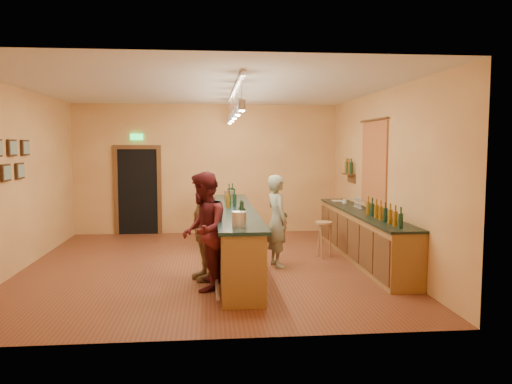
{
  "coord_description": "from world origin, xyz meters",
  "views": [
    {
      "loc": [
        0.05,
        -8.99,
        2.19
      ],
      "look_at": [
        0.92,
        0.2,
        1.33
      ],
      "focal_mm": 35.0,
      "sensor_mm": 36.0,
      "label": 1
    }
  ],
  "objects": [
    {
      "name": "wall_left",
      "position": [
        -3.25,
        0.0,
        1.6
      ],
      "size": [
        0.02,
        7.0,
        3.2
      ],
      "primitive_type": "cube",
      "color": "#C07D48",
      "rests_on": "floor"
    },
    {
      "name": "bartender",
      "position": [
        1.27,
        -0.15,
        0.83
      ],
      "size": [
        0.53,
        0.68,
        1.66
      ],
      "primitive_type": "imported",
      "rotation": [
        0.0,
        0.0,
        1.8
      ],
      "color": "gray",
      "rests_on": "floor"
    },
    {
      "name": "floor",
      "position": [
        0.0,
        0.0,
        0.0
      ],
      "size": [
        7.0,
        7.0,
        0.0
      ],
      "primitive_type": "plane",
      "color": "brown",
      "rests_on": "ground"
    },
    {
      "name": "ceiling",
      "position": [
        0.0,
        0.0,
        3.2
      ],
      "size": [
        6.5,
        7.0,
        0.02
      ],
      "primitive_type": "cube",
      "color": "silver",
      "rests_on": "wall_back"
    },
    {
      "name": "wall_back",
      "position": [
        0.0,
        3.5,
        1.6
      ],
      "size": [
        6.5,
        0.02,
        3.2
      ],
      "primitive_type": "cube",
      "color": "#C07D48",
      "rests_on": "floor"
    },
    {
      "name": "tapestry",
      "position": [
        3.23,
        0.4,
        1.85
      ],
      "size": [
        0.03,
        1.4,
        1.6
      ],
      "primitive_type": "cube",
      "color": "#A82D21",
      "rests_on": "wall_right"
    },
    {
      "name": "tasting_bar",
      "position": [
        0.51,
        -0.0,
        0.61
      ],
      "size": [
        0.73,
        5.1,
        1.38
      ],
      "color": "brown",
      "rests_on": "floor"
    },
    {
      "name": "wall_front",
      "position": [
        0.0,
        -3.5,
        1.6
      ],
      "size": [
        6.5,
        0.02,
        3.2
      ],
      "primitive_type": "cube",
      "color": "#C07D48",
      "rests_on": "floor"
    },
    {
      "name": "customer_a",
      "position": [
        -0.04,
        -1.49,
        0.9
      ],
      "size": [
        0.75,
        0.93,
        1.8
      ],
      "primitive_type": "imported",
      "rotation": [
        0.0,
        0.0,
        -1.66
      ],
      "color": "#59191E",
      "rests_on": "floor"
    },
    {
      "name": "doorway",
      "position": [
        -1.7,
        3.47,
        1.13
      ],
      "size": [
        1.15,
        0.09,
        2.48
      ],
      "color": "black",
      "rests_on": "wall_back"
    },
    {
      "name": "pendant_track",
      "position": [
        0.51,
        -0.0,
        2.98
      ],
      "size": [
        0.11,
        4.6,
        0.5
      ],
      "color": "silver",
      "rests_on": "ceiling"
    },
    {
      "name": "picture_grid",
      "position": [
        -3.21,
        -0.75,
        1.95
      ],
      "size": [
        0.06,
        2.2,
        0.7
      ],
      "primitive_type": null,
      "color": "#382111",
      "rests_on": "wall_left"
    },
    {
      "name": "bottle_shelf",
      "position": [
        3.17,
        1.9,
        1.67
      ],
      "size": [
        0.17,
        0.55,
        0.54
      ],
      "color": "#4F3717",
      "rests_on": "wall_right"
    },
    {
      "name": "wall_right",
      "position": [
        3.25,
        0.0,
        1.6
      ],
      "size": [
        0.02,
        7.0,
        3.2
      ],
      "primitive_type": "cube",
      "color": "#C07D48",
      "rests_on": "floor"
    },
    {
      "name": "customer_b",
      "position": [
        -0.04,
        -0.94,
        0.79
      ],
      "size": [
        0.73,
        1.0,
        1.58
      ],
      "primitive_type": "imported",
      "rotation": [
        0.0,
        0.0,
        -1.15
      ],
      "color": "#997A51",
      "rests_on": "floor"
    },
    {
      "name": "bar_stool",
      "position": [
        2.27,
        0.46,
        0.56
      ],
      "size": [
        0.34,
        0.34,
        0.71
      ],
      "rotation": [
        0.0,
        0.0,
        -0.15
      ],
      "color": "#9A6645",
      "rests_on": "floor"
    },
    {
      "name": "back_counter",
      "position": [
        2.97,
        0.18,
        0.49
      ],
      "size": [
        0.6,
        4.55,
        1.27
      ],
      "color": "brown",
      "rests_on": "floor"
    },
    {
      "name": "customer_c",
      "position": [
        -0.04,
        1.76,
        0.8
      ],
      "size": [
        0.93,
        1.18,
        1.6
      ],
      "primitive_type": "imported",
      "rotation": [
        0.0,
        0.0,
        -1.19
      ],
      "color": "#59191E",
      "rests_on": "floor"
    }
  ]
}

